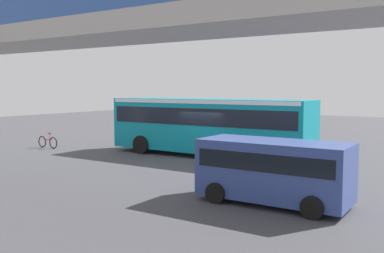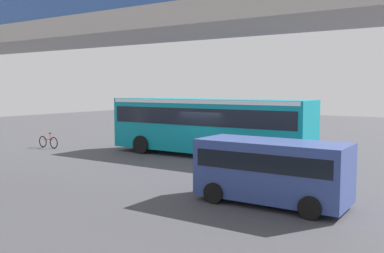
{
  "view_description": "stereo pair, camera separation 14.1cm",
  "coord_description": "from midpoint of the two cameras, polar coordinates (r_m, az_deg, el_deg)",
  "views": [
    {
      "loc": [
        -11.69,
        19.54,
        3.73
      ],
      "look_at": [
        1.32,
        -0.45,
        1.6
      ],
      "focal_mm": 40.16,
      "sensor_mm": 36.0,
      "label": 1
    },
    {
      "loc": [
        -11.8,
        19.46,
        3.73
      ],
      "look_at": [
        1.32,
        -0.45,
        1.6
      ],
      "focal_mm": 40.16,
      "sensor_mm": 36.0,
      "label": 2
    }
  ],
  "objects": [
    {
      "name": "traffic_sign",
      "position": [
        27.76,
        -0.52,
        1.3
      ],
      "size": [
        0.08,
        0.6,
        2.8
      ],
      "color": "slate",
      "rests_on": "ground"
    },
    {
      "name": "ground",
      "position": [
        23.06,
        2.29,
        -4.21
      ],
      "size": [
        80.0,
        80.0,
        0.0
      ],
      "primitive_type": "plane",
      "color": "#424247"
    },
    {
      "name": "pedestrian",
      "position": [
        29.24,
        -5.48,
        -0.5
      ],
      "size": [
        0.38,
        0.38,
        1.79
      ],
      "color": "#2D2D38",
      "rests_on": "ground"
    },
    {
      "name": "lane_dash_leftmost",
      "position": [
        23.26,
        13.53,
        -4.26
      ],
      "size": [
        2.0,
        0.2,
        0.01
      ],
      "primitive_type": "cube",
      "color": "silver",
      "rests_on": "ground"
    },
    {
      "name": "bicycle_red",
      "position": [
        28.35,
        -18.41,
        -1.96
      ],
      "size": [
        1.77,
        0.44,
        0.96
      ],
      "color": "black",
      "rests_on": "ground"
    },
    {
      "name": "lane_dash_left",
      "position": [
        24.88,
        4.82,
        -3.53
      ],
      "size": [
        2.0,
        0.2,
        0.01
      ],
      "primitive_type": "cube",
      "color": "silver",
      "rests_on": "ground"
    },
    {
      "name": "lane_dash_centre",
      "position": [
        27.0,
        -2.66,
        -2.84
      ],
      "size": [
        2.0,
        0.2,
        0.01
      ],
      "primitive_type": "cube",
      "color": "silver",
      "rests_on": "ground"
    },
    {
      "name": "parked_van",
      "position": [
        14.1,
        10.85,
        -5.39
      ],
      "size": [
        4.8,
        2.17,
        2.05
      ],
      "color": "#33478C",
      "rests_on": "ground"
    },
    {
      "name": "pedestrian_overpass",
      "position": [
        14.65,
        -20.37,
        9.34
      ],
      "size": [
        27.28,
        2.6,
        6.63
      ],
      "color": "#B2ADA5",
      "rests_on": "ground"
    },
    {
      "name": "city_bus",
      "position": [
        23.47,
        2.29,
        0.59
      ],
      "size": [
        11.54,
        2.85,
        3.15
      ],
      "color": "#0C8493",
      "rests_on": "ground"
    }
  ]
}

